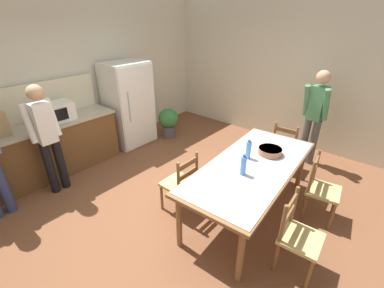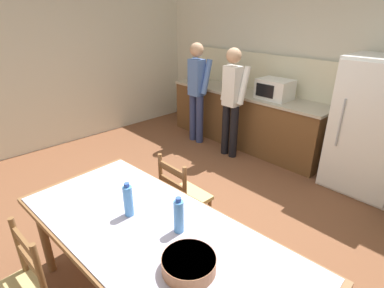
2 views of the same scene
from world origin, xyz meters
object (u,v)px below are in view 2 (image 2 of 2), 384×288
(chair_side_far_left, at_px, (183,197))
(person_at_counter, at_px, (232,98))
(dining_table, at_px, (155,240))
(serving_bowl, at_px, (189,263))
(refrigerator, at_px, (372,128))
(bottle_off_centre, at_px, (179,216))
(person_at_sink, at_px, (197,88))
(paper_bag, at_px, (232,79))
(bottle_near_centre, at_px, (128,200))
(microwave, at_px, (275,89))

(chair_side_far_left, height_order, person_at_counter, person_at_counter)
(dining_table, distance_m, chair_side_far_left, 0.98)
(serving_bowl, bearing_deg, refrigerator, 90.61)
(bottle_off_centre, distance_m, person_at_sink, 3.40)
(chair_side_far_left, bearing_deg, paper_bag, -60.03)
(serving_bowl, bearing_deg, paper_bag, 126.26)
(bottle_near_centre, xyz_separation_m, serving_bowl, (0.68, -0.03, -0.07))
(microwave, relative_size, paper_bag, 1.39)
(bottle_off_centre, bearing_deg, dining_table, -128.63)
(refrigerator, xyz_separation_m, microwave, (-1.43, 0.02, 0.23))
(microwave, bearing_deg, dining_table, -70.97)
(bottle_near_centre, height_order, chair_side_far_left, bottle_near_centre)
(paper_bag, xyz_separation_m, bottle_off_centre, (2.00, -2.94, -0.19))
(bottle_off_centre, bearing_deg, paper_bag, 124.13)
(dining_table, height_order, bottle_off_centre, bottle_off_centre)
(serving_bowl, bearing_deg, person_at_sink, 135.25)
(refrigerator, relative_size, dining_table, 0.73)
(dining_table, height_order, chair_side_far_left, chair_side_far_left)
(bottle_off_centre, height_order, serving_bowl, bottle_off_centre)
(refrigerator, xyz_separation_m, bottle_off_centre, (-0.26, -2.93, 0.06))
(bottle_off_centre, bearing_deg, refrigerator, 84.89)
(microwave, distance_m, dining_table, 3.28)
(bottle_near_centre, bearing_deg, chair_side_far_left, 109.95)
(refrigerator, distance_m, person_at_sink, 2.67)
(bottle_off_centre, xyz_separation_m, person_at_counter, (-1.57, 2.43, 0.04))
(microwave, bearing_deg, serving_bowl, -64.95)
(person_at_counter, bearing_deg, bottle_near_centre, -155.36)
(person_at_sink, height_order, person_at_counter, person_at_sink)
(microwave, relative_size, bottle_off_centre, 1.85)
(dining_table, bearing_deg, bottle_near_centre, -176.25)
(bottle_off_centre, relative_size, chair_side_far_left, 0.30)
(paper_bag, relative_size, person_at_counter, 0.21)
(bottle_near_centre, bearing_deg, microwave, 104.13)
(bottle_off_centre, height_order, chair_side_far_left, bottle_off_centre)
(microwave, bearing_deg, person_at_sink, -157.30)
(chair_side_far_left, bearing_deg, bottle_near_centre, 110.15)
(serving_bowl, bearing_deg, dining_table, 173.12)
(refrigerator, relative_size, chair_side_far_left, 1.87)
(bottle_off_centre, bearing_deg, microwave, 111.59)
(microwave, distance_m, paper_bag, 0.83)
(bottle_near_centre, distance_m, bottle_off_centre, 0.42)
(dining_table, distance_m, person_at_sink, 3.44)
(dining_table, xyz_separation_m, bottle_off_centre, (0.10, 0.13, 0.20))
(dining_table, height_order, person_at_sink, person_at_sink)
(dining_table, distance_m, person_at_counter, 2.96)
(refrigerator, xyz_separation_m, serving_bowl, (0.03, -3.11, -0.01))
(refrigerator, distance_m, dining_table, 3.09)
(paper_bag, xyz_separation_m, dining_table, (1.89, -3.07, -0.39))
(refrigerator, height_order, person_at_sink, person_at_sink)
(microwave, height_order, paper_bag, paper_bag)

